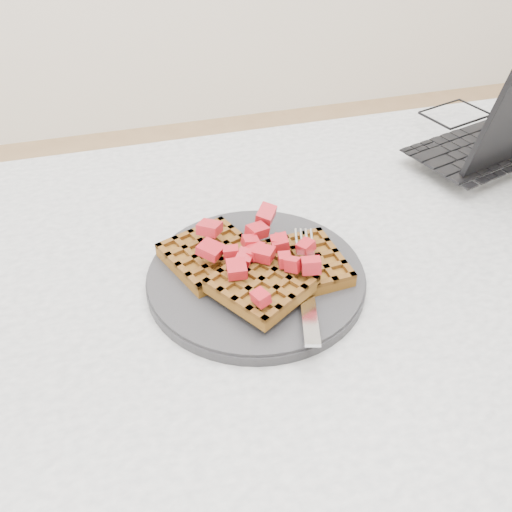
% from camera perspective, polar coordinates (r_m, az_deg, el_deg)
% --- Properties ---
extents(table, '(1.20, 0.80, 0.75)m').
position_cam_1_polar(table, '(0.76, 8.58, -8.68)').
color(table, beige).
rests_on(table, ground).
extents(plate, '(0.25, 0.25, 0.02)m').
position_cam_1_polar(plate, '(0.66, 0.00, -2.15)').
color(plate, '#242427').
rests_on(plate, table).
extents(waffles, '(0.21, 0.20, 0.03)m').
position_cam_1_polar(waffles, '(0.65, 0.11, -1.08)').
color(waffles, brown).
rests_on(waffles, plate).
extents(strawberry_pile, '(0.15, 0.15, 0.02)m').
position_cam_1_polar(strawberry_pile, '(0.63, 0.00, 0.98)').
color(strawberry_pile, maroon).
rests_on(strawberry_pile, waffles).
extents(fork, '(0.07, 0.18, 0.02)m').
position_cam_1_polar(fork, '(0.63, 5.04, -2.68)').
color(fork, silver).
rests_on(fork, plate).
extents(laptop, '(0.38, 0.32, 0.23)m').
position_cam_1_polar(laptop, '(1.00, 22.95, 11.91)').
color(laptop, black).
rests_on(laptop, table).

